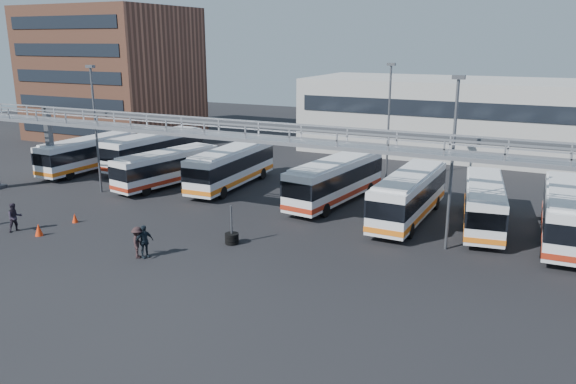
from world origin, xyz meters
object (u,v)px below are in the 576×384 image
at_px(bus_6, 409,195).
at_px(tire_stack, 232,237).
at_px(light_pole_left, 95,123).
at_px(light_pole_back, 389,116).
at_px(cone_left, 39,230).
at_px(pedestrian_c, 138,242).
at_px(cone_right, 75,218).
at_px(light_pole_mid, 453,155).
at_px(pedestrian_b, 15,217).
at_px(bus_8, 566,213).
at_px(bus_1, 155,149).
at_px(bus_2, 167,167).
at_px(bus_0, 88,153).
at_px(pedestrian_d, 144,241).
at_px(bus_3, 231,165).
at_px(bus_7, 484,202).
at_px(bus_5, 335,179).

height_order(bus_6, tire_stack, bus_6).
relative_size(light_pole_left, tire_stack, 4.22).
xyz_separation_m(light_pole_left, tire_stack, (16.01, -5.77, -5.32)).
bearing_deg(light_pole_back, cone_left, -123.62).
relative_size(pedestrian_c, cone_right, 2.90).
bearing_deg(light_pole_left, light_pole_mid, -2.05).
relative_size(bus_6, pedestrian_b, 5.83).
distance_m(light_pole_back, bus_8, 18.18).
height_order(light_pole_mid, bus_6, light_pole_mid).
distance_m(bus_1, bus_6, 26.90).
relative_size(bus_2, cone_left, 12.88).
height_order(bus_0, pedestrian_c, bus_0).
bearing_deg(pedestrian_b, pedestrian_d, -68.34).
xyz_separation_m(light_pole_left, cone_right, (4.15, -6.87, -5.41)).
bearing_deg(bus_6, pedestrian_d, -130.06).
bearing_deg(bus_6, bus_0, 178.49).
xyz_separation_m(bus_0, pedestrian_d, (19.07, -15.09, -0.80)).
relative_size(bus_0, cone_right, 16.64).
height_order(bus_3, pedestrian_c, bus_3).
bearing_deg(cone_left, bus_7, 28.99).
xyz_separation_m(light_pole_left, bus_7, (29.42, 4.15, -4.00)).
height_order(light_pole_left, bus_0, light_pole_left).
xyz_separation_m(bus_1, bus_3, (10.54, -3.11, -0.03)).
distance_m(cone_left, cone_right, 2.99).
bearing_deg(bus_7, bus_1, 162.57).
xyz_separation_m(bus_5, bus_7, (10.94, -1.20, -0.15)).
relative_size(pedestrian_b, cone_right, 2.98).
distance_m(bus_5, bus_8, 15.94).
distance_m(bus_8, pedestrian_c, 25.79).
bearing_deg(bus_3, light_pole_back, 33.35).
bearing_deg(bus_5, cone_left, -125.55).
height_order(light_pole_back, bus_5, light_pole_back).
distance_m(bus_2, cone_left, 13.88).
relative_size(bus_1, tire_stack, 4.75).
bearing_deg(bus_2, light_pole_mid, -0.07).
height_order(light_pole_mid, cone_right, light_pole_mid).
distance_m(bus_3, bus_7, 20.67).
height_order(bus_1, cone_right, bus_1).
bearing_deg(pedestrian_d, bus_7, -26.87).
bearing_deg(bus_8, bus_0, 175.81).
relative_size(bus_6, bus_8, 1.00).
bearing_deg(pedestrian_d, bus_3, 36.73).
bearing_deg(pedestrian_b, tire_stack, -51.97).
bearing_deg(bus_8, bus_7, 170.46).
bearing_deg(bus_2, tire_stack, -26.95).
bearing_deg(bus_3, bus_0, -178.96).
bearing_deg(tire_stack, bus_1, 139.88).
distance_m(light_pole_back, pedestrian_d, 25.42).
bearing_deg(bus_3, cone_right, -112.04).
relative_size(bus_7, cone_left, 13.10).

